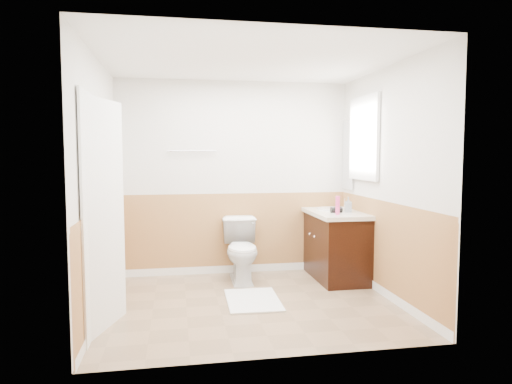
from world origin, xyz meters
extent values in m
plane|color=#8C7051|center=(0.00, 0.00, 0.00)|extent=(3.00, 3.00, 0.00)
plane|color=white|center=(0.00, 0.00, 2.50)|extent=(3.00, 3.00, 0.00)
plane|color=silver|center=(0.00, 1.30, 1.25)|extent=(3.00, 0.00, 3.00)
plane|color=silver|center=(0.00, -1.30, 1.25)|extent=(3.00, 0.00, 3.00)
plane|color=silver|center=(-1.50, 0.00, 1.25)|extent=(0.00, 3.00, 3.00)
plane|color=silver|center=(1.50, 0.00, 1.25)|extent=(0.00, 3.00, 3.00)
plane|color=#B07E46|center=(0.00, 1.29, 0.50)|extent=(3.00, 0.00, 3.00)
plane|color=#B07E46|center=(0.00, -1.29, 0.50)|extent=(3.00, 0.00, 3.00)
plane|color=#B07E46|center=(-1.49, 0.00, 0.50)|extent=(0.00, 2.60, 2.60)
plane|color=#B07E46|center=(1.49, 0.00, 0.50)|extent=(0.00, 2.60, 2.60)
imported|color=white|center=(0.04, 0.89, 0.38)|extent=(0.45, 0.76, 0.77)
cube|color=silver|center=(0.04, 0.07, 0.01)|extent=(0.57, 0.82, 0.02)
cube|color=black|center=(1.21, 0.82, 0.40)|extent=(0.55, 1.10, 0.80)
sphere|color=silver|center=(0.91, 0.72, 0.55)|extent=(0.03, 0.03, 0.03)
sphere|color=white|center=(0.91, 0.92, 0.55)|extent=(0.03, 0.03, 0.03)
cube|color=silver|center=(1.20, 0.82, 0.83)|extent=(0.60, 1.15, 0.05)
cylinder|color=white|center=(1.21, 0.97, 0.86)|extent=(0.36, 0.36, 0.02)
cylinder|color=white|center=(1.39, 0.97, 0.92)|extent=(0.02, 0.02, 0.14)
cylinder|color=#DF3982|center=(1.11, 0.47, 0.96)|extent=(0.05, 0.05, 0.22)
imported|color=gray|center=(1.33, 0.70, 0.94)|extent=(0.11, 0.11, 0.19)
cylinder|color=black|center=(1.16, 0.65, 0.89)|extent=(0.14, 0.07, 0.07)
cylinder|color=black|center=(1.13, 0.74, 0.86)|extent=(0.03, 0.03, 0.07)
cube|color=silver|center=(1.48, 1.10, 1.55)|extent=(0.02, 0.35, 0.90)
cube|color=white|center=(1.47, 0.59, 1.75)|extent=(0.04, 0.80, 1.00)
cube|color=white|center=(1.49, 0.59, 1.75)|extent=(0.01, 0.70, 0.90)
cube|color=white|center=(-1.40, -0.45, 1.02)|extent=(0.29, 0.78, 2.04)
cube|color=white|center=(-1.48, -0.45, 1.03)|extent=(0.02, 0.92, 2.10)
sphere|color=silver|center=(-1.34, -0.12, 0.95)|extent=(0.06, 0.06, 0.06)
cylinder|color=silver|center=(-0.55, 1.25, 1.60)|extent=(0.62, 0.02, 0.02)
cylinder|color=silver|center=(-0.10, 1.23, 0.70)|extent=(0.14, 0.02, 0.02)
cylinder|color=white|center=(-0.10, 1.23, 0.70)|extent=(0.10, 0.11, 0.11)
cube|color=white|center=(-0.10, 1.23, 0.59)|extent=(0.10, 0.01, 0.16)
camera|label=1|loc=(-0.75, -4.60, 1.55)|focal=32.02mm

